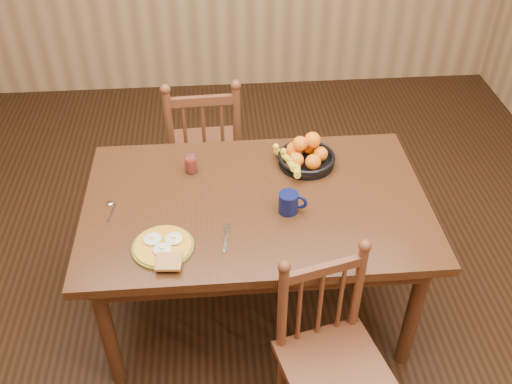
{
  "coord_description": "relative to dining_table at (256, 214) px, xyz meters",
  "views": [
    {
      "loc": [
        -0.16,
        -2.02,
        2.46
      ],
      "look_at": [
        0.0,
        0.0,
        0.8
      ],
      "focal_mm": 40.0,
      "sensor_mm": 36.0,
      "label": 1
    }
  ],
  "objects": [
    {
      "name": "chair_near",
      "position": [
        0.26,
        -0.66,
        -0.23
      ],
      "size": [
        0.49,
        0.48,
        0.9
      ],
      "rotation": [
        0.0,
        0.0,
        0.25
      ],
      "color": "#4F2917",
      "rests_on": "ground"
    },
    {
      "name": "dining_table",
      "position": [
        0.0,
        0.0,
        0.0
      ],
      "size": [
        1.6,
        1.0,
        0.75
      ],
      "color": "black",
      "rests_on": "ground"
    },
    {
      "name": "fruit_bowl",
      "position": [
        0.27,
        0.27,
        0.14
      ],
      "size": [
        0.32,
        0.32,
        0.17
      ],
      "color": "black",
      "rests_on": "dining_table"
    },
    {
      "name": "fork",
      "position": [
        -0.15,
        -0.23,
        0.09
      ],
      "size": [
        0.04,
        0.18,
        0.0
      ],
      "rotation": [
        0.0,
        0.0,
        -0.14
      ],
      "color": "silver",
      "rests_on": "dining_table"
    },
    {
      "name": "coffee_mug",
      "position": [
        0.14,
        -0.09,
        0.14
      ],
      "size": [
        0.13,
        0.09,
        0.1
      ],
      "color": "#0B113C",
      "rests_on": "dining_table"
    },
    {
      "name": "chair_far",
      "position": [
        -0.25,
        0.8,
        -0.18
      ],
      "size": [
        0.47,
        0.45,
        1.0
      ],
      "rotation": [
        0.0,
        0.0,
        3.18
      ],
      "color": "#4F2917",
      "rests_on": "ground"
    },
    {
      "name": "spoon",
      "position": [
        -0.67,
        0.01,
        0.09
      ],
      "size": [
        0.04,
        0.16,
        0.01
      ],
      "rotation": [
        0.0,
        0.0,
        -0.15
      ],
      "color": "silver",
      "rests_on": "dining_table"
    },
    {
      "name": "breakfast_plate",
      "position": [
        -0.42,
        -0.29,
        0.1
      ],
      "size": [
        0.26,
        0.29,
        0.04
      ],
      "color": "#59601E",
      "rests_on": "dining_table"
    },
    {
      "name": "room",
      "position": [
        0.0,
        0.0,
        0.68
      ],
      "size": [
        4.52,
        5.02,
        2.72
      ],
      "color": "black",
      "rests_on": "ground"
    },
    {
      "name": "juice_glass",
      "position": [
        -0.3,
        0.25,
        0.13
      ],
      "size": [
        0.06,
        0.06,
        0.09
      ],
      "color": "silver",
      "rests_on": "dining_table"
    }
  ]
}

